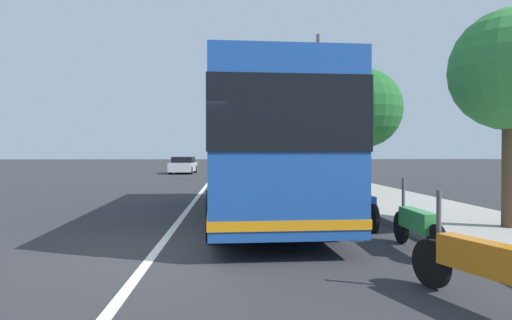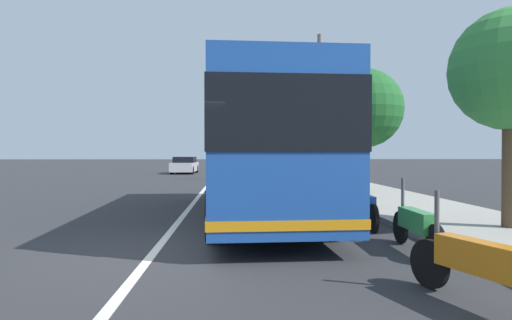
# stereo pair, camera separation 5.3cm
# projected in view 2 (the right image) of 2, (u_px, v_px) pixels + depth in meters

# --- Properties ---
(ground_plane) EXTENTS (220.00, 220.00, 0.00)m
(ground_plane) POSITION_uv_depth(u_px,v_px,m) (156.00, 250.00, 7.86)
(ground_plane) COLOR #2D2D30
(sidewalk_curb) EXTENTS (110.00, 3.60, 0.14)m
(sidewalk_curb) POSITION_uv_depth(u_px,v_px,m) (367.00, 193.00, 18.19)
(sidewalk_curb) COLOR #9E998E
(sidewalk_curb) RESTS_ON ground
(lane_divider_line) EXTENTS (110.00, 0.16, 0.01)m
(lane_divider_line) POSITION_uv_depth(u_px,v_px,m) (199.00, 196.00, 17.85)
(lane_divider_line) COLOR silver
(lane_divider_line) RESTS_ON ground
(coach_bus) EXTENTS (10.76, 3.05, 3.43)m
(coach_bus) POSITION_uv_depth(u_px,v_px,m) (257.00, 144.00, 12.11)
(coach_bus) COLOR #1E4C9E
(coach_bus) RESTS_ON ground
(motorcycle_angled) EXTENTS (2.19, 0.80, 1.26)m
(motorcycle_angled) POSITION_uv_depth(u_px,v_px,m) (483.00, 266.00, 4.90)
(motorcycle_angled) COLOR black
(motorcycle_angled) RESTS_ON ground
(motorcycle_nearest_curb) EXTENTS (2.14, 0.25, 1.25)m
(motorcycle_nearest_curb) POSITION_uv_depth(u_px,v_px,m) (416.00, 225.00, 7.73)
(motorcycle_nearest_curb) COLOR black
(motorcycle_nearest_curb) RESTS_ON ground
(motorcycle_mid_row) EXTENTS (2.22, 0.28, 1.26)m
(motorcycle_mid_row) POSITION_uv_depth(u_px,v_px,m) (364.00, 206.00, 10.39)
(motorcycle_mid_row) COLOR black
(motorcycle_mid_row) RESTS_ON ground
(motorcycle_by_tree) EXTENTS (2.35, 0.26, 1.26)m
(motorcycle_by_tree) POSITION_uv_depth(u_px,v_px,m) (335.00, 195.00, 13.07)
(motorcycle_by_tree) COLOR black
(motorcycle_by_tree) RESTS_ON ground
(car_far_distant) EXTENTS (4.63, 2.01, 1.38)m
(car_far_distant) POSITION_uv_depth(u_px,v_px,m) (185.00, 165.00, 37.18)
(car_far_distant) COLOR silver
(car_far_distant) RESTS_ON ground
(car_ahead_same_lane) EXTENTS (4.50, 2.07, 1.59)m
(car_ahead_same_lane) POSITION_uv_depth(u_px,v_px,m) (244.00, 165.00, 34.45)
(car_ahead_same_lane) COLOR #2D7238
(car_ahead_same_lane) RESTS_ON ground
(car_oncoming) EXTENTS (4.22, 1.86, 1.42)m
(car_oncoming) POSITION_uv_depth(u_px,v_px,m) (246.00, 164.00, 41.21)
(car_oncoming) COLOR red
(car_oncoming) RESTS_ON ground
(car_side_street) EXTENTS (4.48, 2.09, 1.46)m
(car_side_street) POSITION_uv_depth(u_px,v_px,m) (243.00, 160.00, 60.48)
(car_side_street) COLOR black
(car_side_street) RESTS_ON ground
(roadside_tree_near_camera) EXTENTS (2.60, 2.60, 4.80)m
(roadside_tree_near_camera) POSITION_uv_depth(u_px,v_px,m) (512.00, 71.00, 9.43)
(roadside_tree_near_camera) COLOR brown
(roadside_tree_near_camera) RESTS_ON ground
(roadside_tree_mid_block) EXTENTS (3.38, 3.38, 5.32)m
(roadside_tree_mid_block) POSITION_uv_depth(u_px,v_px,m) (363.00, 109.00, 18.98)
(roadside_tree_mid_block) COLOR brown
(roadside_tree_mid_block) RESTS_ON ground
(roadside_tree_far_block) EXTENTS (2.84, 2.84, 5.50)m
(roadside_tree_far_block) POSITION_uv_depth(u_px,v_px,m) (286.00, 127.00, 40.08)
(roadside_tree_far_block) COLOR brown
(roadside_tree_far_block) RESTS_ON ground
(utility_pole) EXTENTS (0.30, 0.30, 8.70)m
(utility_pole) POSITION_uv_depth(u_px,v_px,m) (320.00, 108.00, 26.23)
(utility_pole) COLOR slate
(utility_pole) RESTS_ON ground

